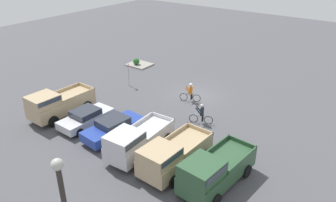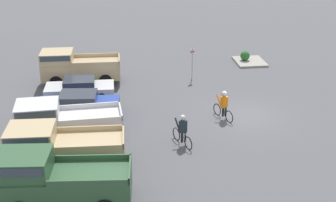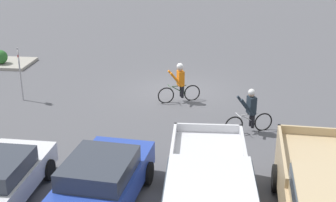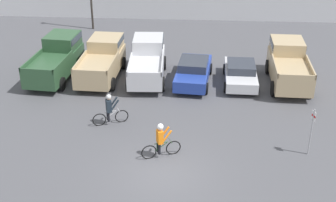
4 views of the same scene
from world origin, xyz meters
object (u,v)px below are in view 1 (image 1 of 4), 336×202
cyclist_0 (190,92)px  fire_lane_sign (129,72)px  pickup_truck_2 (136,140)px  sedan_1 (86,117)px  cyclist_1 (201,114)px  sedan_0 (113,127)px  pickup_truck_1 (172,155)px  shrub (136,61)px  pickup_truck_3 (57,103)px  pickup_truck_0 (214,170)px

cyclist_0 → fire_lane_sign: size_ratio=0.76×
pickup_truck_2 → sedan_1: pickup_truck_2 is taller
cyclist_1 → sedan_0: bearing=52.7°
pickup_truck_1 → sedan_1: bearing=-3.8°
shrub → sedan_1: bearing=115.1°
sedan_1 → sedan_0: bearing=-178.4°
pickup_truck_2 → cyclist_0: pickup_truck_2 is taller
pickup_truck_2 → pickup_truck_3: (8.43, -0.28, 0.06)m
cyclist_0 → shrub: 10.61m
pickup_truck_3 → pickup_truck_0: bearing=179.6°
sedan_0 → pickup_truck_3: size_ratio=0.89×
sedan_0 → fire_lane_sign: 9.20m
cyclist_0 → pickup_truck_3: bearing=51.1°
pickup_truck_3 → cyclist_1: (-9.68, -5.78, -0.34)m
pickup_truck_0 → cyclist_0: 11.17m
pickup_truck_3 → cyclist_0: pickup_truck_3 is taller
sedan_1 → pickup_truck_0: bearing=177.6°
pickup_truck_3 → fire_lane_sign: size_ratio=2.29×
pickup_truck_1 → sedan_0: size_ratio=1.13×
sedan_1 → pickup_truck_3: pickup_truck_3 is taller
pickup_truck_1 → sedan_0: 5.63m
pickup_truck_2 → pickup_truck_1: bearing=-177.9°
sedan_1 → fire_lane_sign: size_ratio=1.86×
pickup_truck_2 → pickup_truck_3: pickup_truck_3 is taller
pickup_truck_2 → cyclist_1: (-1.24, -6.06, -0.28)m
shrub → pickup_truck_3: bearing=103.0°
pickup_truck_3 → cyclist_1: 11.28m
pickup_truck_2 → pickup_truck_0: bearing=-178.0°
pickup_truck_1 → sedan_1: pickup_truck_1 is taller
pickup_truck_0 → pickup_truck_1: size_ratio=1.03×
pickup_truck_2 → pickup_truck_3: 8.44m
pickup_truck_0 → shrub: pickup_truck_0 is taller
cyclist_0 → shrub: cyclist_0 is taller
sedan_0 → cyclist_0: 8.20m
pickup_truck_0 → fire_lane_sign: bearing=-30.3°
cyclist_1 → shrub: bearing=-28.5°
pickup_truck_0 → fire_lane_sign: fire_lane_sign is taller
cyclist_1 → pickup_truck_1: bearing=104.3°
sedan_0 → cyclist_1: bearing=-127.3°
pickup_truck_0 → cyclist_1: bearing=-53.8°
cyclist_1 → pickup_truck_3: bearing=30.9°
pickup_truck_0 → cyclist_0: pickup_truck_0 is taller
sedan_0 → cyclist_0: size_ratio=2.71×
cyclist_0 → fire_lane_sign: (6.62, 0.63, 0.51)m
pickup_truck_1 → shrub: 19.04m
cyclist_0 → fire_lane_sign: fire_lane_sign is taller
pickup_truck_1 → pickup_truck_2: (2.76, 0.10, 0.03)m
cyclist_1 → fire_lane_sign: size_ratio=0.75×
pickup_truck_2 → fire_lane_sign: size_ratio=2.32×
pickup_truck_3 → shrub: pickup_truck_3 is taller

